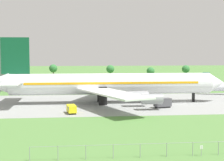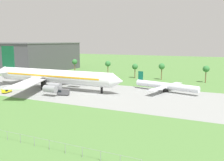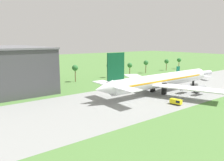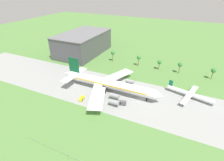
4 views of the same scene
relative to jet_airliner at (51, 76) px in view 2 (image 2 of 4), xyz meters
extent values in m
plane|color=#517F3D|center=(23.74, -0.08, -5.91)|extent=(600.00, 600.00, 0.00)
cube|color=gray|center=(23.74, -0.08, -5.90)|extent=(320.00, 44.00, 0.02)
cylinder|color=white|center=(1.33, 0.00, 0.06)|extent=(61.41, 6.37, 6.37)
cone|color=white|center=(34.58, 0.00, 0.06)|extent=(5.09, 6.24, 6.24)
cone|color=white|center=(-33.36, 0.00, 0.54)|extent=(7.96, 6.05, 6.05)
cube|color=#EFA314|center=(1.33, 0.00, 0.54)|extent=(52.20, 6.49, 0.64)
cube|color=#0F4C2D|center=(-27.47, 0.00, 8.66)|extent=(8.28, 0.50, 10.82)
cube|color=white|center=(-27.79, 0.00, 1.02)|extent=(5.73, 25.46, 0.30)
cube|color=white|center=(-0.42, -14.49, -1.05)|extent=(18.53, 29.97, 0.44)
cube|color=white|center=(-0.42, 14.49, -1.05)|extent=(18.53, 29.97, 0.44)
cylinder|color=gray|center=(8.10, -7.64, -2.88)|extent=(5.73, 2.86, 2.86)
cylinder|color=gray|center=(10.67, -14.00, -2.88)|extent=(5.73, 2.86, 2.86)
cylinder|color=gray|center=(8.10, 7.64, -2.88)|extent=(5.73, 2.86, 2.86)
cylinder|color=gray|center=(10.67, 14.00, -2.88)|extent=(5.73, 2.86, 2.86)
cube|color=black|center=(27.12, 0.00, -3.24)|extent=(0.70, 0.90, 5.34)
cube|color=black|center=(-1.74, -3.50, -3.24)|extent=(2.40, 1.20, 5.34)
cube|color=black|center=(-1.74, 3.50, -3.24)|extent=(2.40, 1.20, 5.34)
cylinder|color=silver|center=(51.38, 15.16, -3.17)|extent=(29.57, 10.20, 2.89)
cube|color=#0F6647|center=(38.40, 18.50, 0.29)|extent=(2.58, 0.88, 4.04)
cube|color=silver|center=(51.38, 15.16, -3.46)|extent=(10.02, 26.83, 0.24)
cube|color=black|center=(51.38, 15.16, -4.54)|extent=(1.81, 2.82, 2.74)
cube|color=black|center=(-10.82, -16.84, -5.71)|extent=(2.39, 4.06, 0.40)
cube|color=yellow|center=(-10.82, -16.84, -4.65)|extent=(2.70, 4.76, 1.73)
cube|color=black|center=(-10.62, -18.06, -4.39)|extent=(2.27, 1.88, 0.90)
cube|color=black|center=(14.55, -10.45, -5.71)|extent=(4.41, 2.80, 0.40)
cube|color=#4C4C51|center=(14.55, -10.45, -4.37)|extent=(5.16, 3.18, 2.29)
cube|color=black|center=(13.27, -10.79, -4.03)|extent=(2.16, 2.41, 0.90)
cylinder|color=gray|center=(31.74, -55.08, -4.86)|extent=(0.10, 0.10, 2.10)
cylinder|color=gray|center=(35.74, -55.08, -4.86)|extent=(0.10, 0.10, 2.10)
cylinder|color=gray|center=(39.74, -55.08, -4.86)|extent=(0.10, 0.10, 2.10)
cylinder|color=gray|center=(43.74, -55.08, -4.86)|extent=(0.10, 0.10, 2.10)
cylinder|color=gray|center=(47.74, -55.08, -4.86)|extent=(0.10, 0.10, 2.10)
cylinder|color=gray|center=(51.74, -55.08, -4.86)|extent=(0.10, 0.10, 2.10)
cylinder|color=gray|center=(55.74, -55.08, -4.86)|extent=(0.10, 0.10, 2.10)
cylinder|color=gray|center=(59.74, -55.08, -4.86)|extent=(0.10, 0.10, 2.10)
cube|color=#47474C|center=(-57.37, 56.78, 4.48)|extent=(36.00, 60.00, 20.79)
cube|color=slate|center=(-57.37, 56.78, 15.27)|extent=(36.72, 61.20, 0.80)
cylinder|color=brown|center=(5.74, 49.43, -2.14)|extent=(0.56, 0.56, 7.54)
sphere|color=#337538|center=(5.74, 49.43, 2.23)|extent=(3.60, 3.60, 3.60)
cylinder|color=brown|center=(40.72, 49.43, -2.24)|extent=(0.56, 0.56, 7.35)
sphere|color=#337538|center=(40.72, 49.43, 2.04)|extent=(3.60, 3.60, 3.60)
cylinder|color=brown|center=(65.05, 49.43, -2.42)|extent=(0.56, 0.56, 6.99)
sphere|color=#337538|center=(65.05, 49.43, 1.68)|extent=(3.60, 3.60, 3.60)
cylinder|color=brown|center=(-19.64, 49.43, -1.93)|extent=(0.56, 0.56, 7.96)
sphere|color=#337538|center=(-19.64, 49.43, 2.64)|extent=(3.60, 3.60, 3.60)
cylinder|color=brown|center=(24.21, 49.43, -2.66)|extent=(0.56, 0.56, 6.51)
sphere|color=#337538|center=(24.21, 49.43, 1.20)|extent=(3.60, 3.60, 3.60)
camera|label=1|loc=(-9.56, -103.87, 9.55)|focal=55.00mm
camera|label=2|loc=(76.32, -93.65, 16.26)|focal=40.00mm
camera|label=3|loc=(-80.38, -67.22, 18.78)|focal=35.00mm
camera|label=4|loc=(45.71, -91.84, 59.77)|focal=28.00mm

